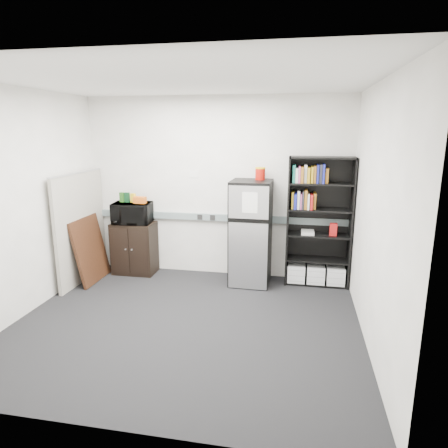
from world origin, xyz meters
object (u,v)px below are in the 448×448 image
at_px(bookshelf, 319,223).
at_px(cabinet, 135,248).
at_px(refrigerator, 251,233).
at_px(cubicle_partition, 81,227).
at_px(microwave, 132,213).

xyz_separation_m(bookshelf, cabinet, (-2.79, -0.06, -0.51)).
bearing_deg(cabinet, refrigerator, -2.50).
distance_m(cubicle_partition, cabinet, 0.87).
height_order(cubicle_partition, refrigerator, cubicle_partition).
relative_size(cubicle_partition, microwave, 2.83).
bearing_deg(bookshelf, refrigerator, -171.42).
distance_m(cubicle_partition, microwave, 0.77).
relative_size(microwave, refrigerator, 0.38).
xyz_separation_m(cubicle_partition, cabinet, (0.64, 0.42, -0.41)).
bearing_deg(cubicle_partition, microwave, 32.47).
relative_size(cubicle_partition, refrigerator, 1.07).
distance_m(bookshelf, cabinet, 2.84).
bearing_deg(bookshelf, microwave, -178.35).
xyz_separation_m(cubicle_partition, microwave, (0.64, 0.40, 0.15)).
distance_m(cabinet, refrigerator, 1.87).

